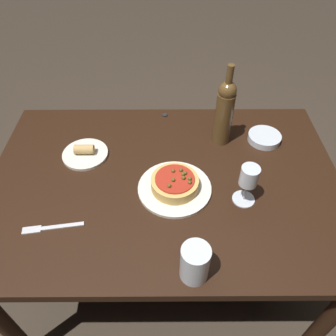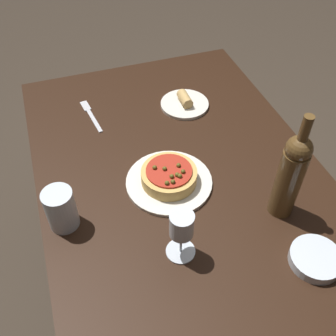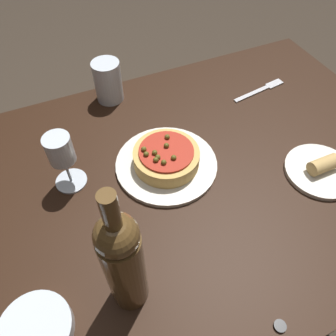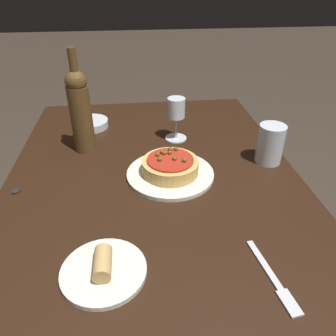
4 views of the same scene
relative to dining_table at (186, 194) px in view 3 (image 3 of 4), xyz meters
The scene contains 11 objects.
ground_plane 0.64m from the dining_table, ahead, with size 14.00×14.00×0.00m, color #382D23.
dining_table is the anchor object (origin of this frame).
dinner_plate 0.11m from the dining_table, 125.68° to the left, with size 0.27×0.27×0.01m.
pizza 0.14m from the dining_table, 125.99° to the left, with size 0.17×0.17×0.06m.
wine_glass 0.36m from the dining_table, 160.23° to the left, with size 0.08×0.08×0.16m.
wine_bottle 0.40m from the dining_table, 136.44° to the right, with size 0.07×0.07×0.35m.
water_cup 0.42m from the dining_table, 102.76° to the left, with size 0.08×0.08×0.13m.
side_bowl 0.49m from the dining_table, 152.12° to the right, with size 0.14×0.14×0.03m.
fork 0.45m from the dining_table, 29.85° to the left, with size 0.20×0.05×0.00m.
side_plate 0.36m from the dining_table, 22.58° to the right, with size 0.18×0.18×0.05m.
bottle_cap 0.41m from the dining_table, 90.26° to the right, with size 0.02×0.02×0.01m.
Camera 3 is at (-0.26, -0.46, 1.40)m, focal length 35.00 mm.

